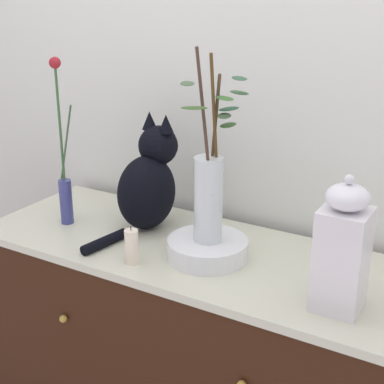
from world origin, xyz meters
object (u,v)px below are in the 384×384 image
at_px(cat_sitting, 149,182).
at_px(candle_pillar, 132,247).
at_px(vase_slim_green, 64,177).
at_px(jar_lidded_porcelain, 342,250).
at_px(bowl_porcelain, 208,249).
at_px(sideboard, 192,375).
at_px(vase_glass_clear, 209,190).

bearing_deg(cat_sitting, candle_pillar, -66.50).
distance_m(cat_sitting, vase_slim_green, 0.28).
bearing_deg(cat_sitting, jar_lidded_porcelain, -14.50).
height_order(cat_sitting, candle_pillar, cat_sitting).
bearing_deg(vase_slim_green, bowl_porcelain, 1.27).
xyz_separation_m(sideboard, cat_sitting, (-0.20, 0.07, 0.62)).
distance_m(cat_sitting, vase_glass_clear, 0.30).
bearing_deg(vase_slim_green, jar_lidded_porcelain, -3.84).
xyz_separation_m(sideboard, bowl_porcelain, (0.07, -0.03, 0.49)).
bearing_deg(sideboard, jar_lidded_porcelain, -12.63).
xyz_separation_m(vase_slim_green, candle_pillar, (0.36, -0.13, -0.11)).
bearing_deg(bowl_porcelain, sideboard, 155.29).
relative_size(cat_sitting, candle_pillar, 3.43).
bearing_deg(sideboard, vase_glass_clear, -24.05).
bearing_deg(sideboard, candle_pillar, -119.48).
bearing_deg(bowl_porcelain, vase_slim_green, -178.73).
xyz_separation_m(cat_sitting, candle_pillar, (0.10, -0.24, -0.10)).
bearing_deg(cat_sitting, vase_glass_clear, -20.26).
xyz_separation_m(cat_sitting, jar_lidded_porcelain, (0.68, -0.18, 0.00)).
height_order(sideboard, cat_sitting, cat_sitting).
height_order(vase_slim_green, jar_lidded_porcelain, vase_slim_green).
relative_size(sideboard, jar_lidded_porcelain, 3.92).
relative_size(vase_slim_green, jar_lidded_porcelain, 1.57).
relative_size(bowl_porcelain, candle_pillar, 2.06).
height_order(sideboard, vase_glass_clear, vase_glass_clear).
xyz_separation_m(sideboard, candle_pillar, (-0.10, -0.17, 0.51)).
xyz_separation_m(vase_slim_green, vase_glass_clear, (0.53, 0.01, 0.05)).
xyz_separation_m(cat_sitting, vase_slim_green, (-0.25, -0.11, 0.01)).
relative_size(cat_sitting, vase_glass_clear, 0.72).
distance_m(cat_sitting, jar_lidded_porcelain, 0.70).
bearing_deg(vase_glass_clear, candle_pillar, -141.20).
bearing_deg(vase_slim_green, vase_glass_clear, 1.24).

